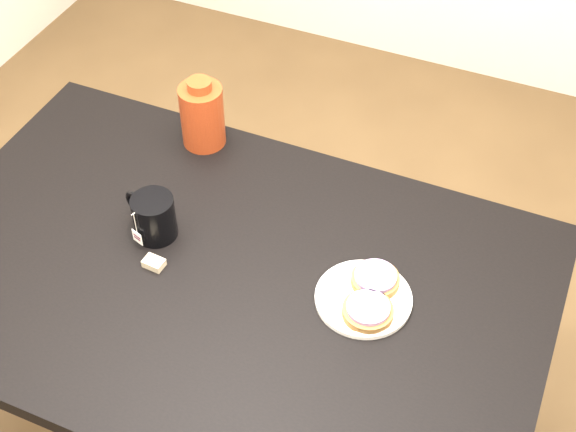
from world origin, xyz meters
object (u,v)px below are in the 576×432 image
(plate, at_px, (363,298))
(teabag_pouch, at_px, (154,263))
(table, at_px, (225,297))
(bagel_package, at_px, (202,115))
(bagel_back, at_px, (375,279))
(bagel_front, at_px, (368,310))
(mug, at_px, (154,216))

(plate, relative_size, teabag_pouch, 4.57)
(table, height_order, bagel_package, bagel_package)
(bagel_back, xyz_separation_m, bagel_front, (0.01, -0.09, -0.00))
(plate, bearing_deg, bagel_package, 149.23)
(bagel_front, bearing_deg, plate, 119.62)
(plate, bearing_deg, table, -170.52)
(bagel_front, height_order, mug, mug)
(table, distance_m, plate, 0.32)
(table, height_order, bagel_front, bagel_front)
(table, bearing_deg, mug, 166.29)
(mug, bearing_deg, plate, 18.73)
(teabag_pouch, bearing_deg, plate, 11.40)
(table, distance_m, bagel_back, 0.35)
(teabag_pouch, xyz_separation_m, bagel_package, (-0.09, 0.42, 0.08))
(mug, height_order, teabag_pouch, mug)
(table, xyz_separation_m, plate, (0.31, 0.05, 0.09))
(table, distance_m, bagel_front, 0.35)
(bagel_back, height_order, mug, mug)
(table, bearing_deg, bagel_back, 17.10)
(table, distance_m, mug, 0.24)
(bagel_back, relative_size, mug, 0.89)
(mug, distance_m, teabag_pouch, 0.11)
(bagel_back, bearing_deg, mug, -174.38)
(plate, bearing_deg, bagel_back, 78.67)
(mug, bearing_deg, table, 4.54)
(bagel_back, distance_m, teabag_pouch, 0.48)
(mug, height_order, bagel_package, bagel_package)
(mug, bearing_deg, bagel_package, 116.23)
(table, bearing_deg, bagel_package, 122.44)
(bagel_back, xyz_separation_m, bagel_package, (-0.55, 0.28, 0.06))
(bagel_package, bearing_deg, bagel_back, -26.69)
(plate, xyz_separation_m, bagel_front, (0.02, -0.04, 0.02))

